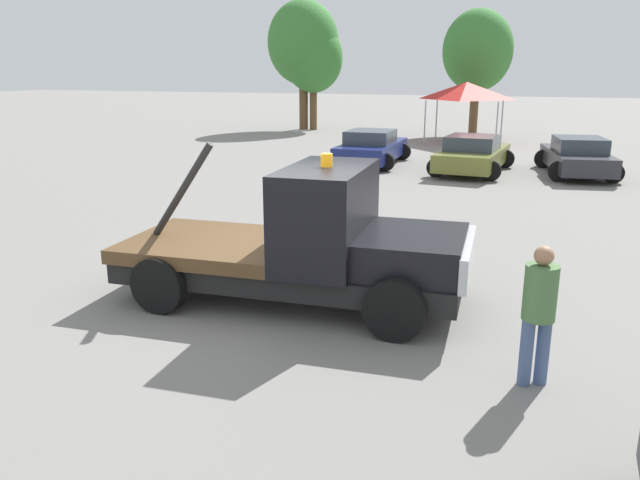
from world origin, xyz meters
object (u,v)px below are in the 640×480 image
at_px(tow_truck, 311,246).
at_px(tree_right, 313,58).
at_px(parked_car_navy, 371,148).
at_px(tree_left, 303,43).
at_px(person_near_truck, 539,306).
at_px(parked_car_charcoal, 577,157).
at_px(parked_car_olive, 473,155).
at_px(canopy_tent_red, 466,91).
at_px(tree_center, 478,51).

bearing_deg(tow_truck, tree_right, 106.84).
xyz_separation_m(parked_car_navy, tree_right, (-7.06, 12.61, 3.56)).
relative_size(tow_truck, tree_left, 0.74).
bearing_deg(parked_car_navy, person_near_truck, -159.56).
bearing_deg(person_near_truck, parked_car_charcoal, -32.38).
height_order(tow_truck, tree_right, tree_right).
bearing_deg(tree_right, parked_car_olive, -50.39).
bearing_deg(tow_truck, parked_car_navy, 98.13).
height_order(canopy_tent_red, tree_center, tree_center).
bearing_deg(tree_right, canopy_tent_red, -22.67).
relative_size(tow_truck, parked_car_navy, 1.22).
xyz_separation_m(tow_truck, parked_car_navy, (-3.00, 14.71, -0.29)).
bearing_deg(tree_left, canopy_tent_red, -21.48).
bearing_deg(parked_car_navy, tree_right, 28.29).
distance_m(tow_truck, parked_car_navy, 15.02).
bearing_deg(parked_car_charcoal, parked_car_navy, 80.28).
bearing_deg(tow_truck, tree_left, 107.99).
xyz_separation_m(tree_center, tree_right, (-9.51, -0.19, -0.34)).
xyz_separation_m(canopy_tent_red, tree_left, (-10.17, 4.00, 2.51)).
xyz_separation_m(parked_car_charcoal, tree_left, (-15.14, 12.66, 4.42)).
height_order(person_near_truck, parked_car_olive, person_near_truck).
xyz_separation_m(tow_truck, person_near_truck, (3.42, -1.65, 0.05)).
distance_m(parked_car_charcoal, canopy_tent_red, 10.16).
xyz_separation_m(canopy_tent_red, tree_center, (-0.03, 4.17, 1.98)).
bearing_deg(tree_center, parked_car_charcoal, -68.71).
height_order(tree_left, tree_center, tree_left).
xyz_separation_m(person_near_truck, tree_right, (-13.48, 28.98, 3.22)).
xyz_separation_m(person_near_truck, tree_left, (-14.12, 29.00, 4.08)).
bearing_deg(parked_car_olive, tow_truck, -179.05).
height_order(parked_car_charcoal, canopy_tent_red, canopy_tent_red).
distance_m(canopy_tent_red, tree_left, 11.21).
bearing_deg(tree_right, parked_car_navy, -60.74).
bearing_deg(tree_left, parked_car_charcoal, -39.90).
bearing_deg(parked_car_olive, person_near_truck, -166.21).
distance_m(person_near_truck, parked_car_charcoal, 16.37).
bearing_deg(tree_right, person_near_truck, -65.05).
distance_m(tow_truck, parked_car_olive, 14.06).
xyz_separation_m(tree_left, tree_center, (10.14, 0.16, -0.53)).
bearing_deg(tree_right, tree_left, 178.08).
height_order(parked_car_navy, tree_center, tree_center).
xyz_separation_m(parked_car_navy, parked_car_charcoal, (7.44, -0.03, -0.00)).
distance_m(person_near_truck, tree_center, 29.65).
relative_size(canopy_tent_red, tree_right, 0.55).
height_order(parked_car_olive, tree_left, tree_left).
distance_m(canopy_tent_red, tree_center, 4.62).
relative_size(parked_car_navy, tree_left, 0.61).
bearing_deg(parked_car_charcoal, canopy_tent_red, 20.35).
bearing_deg(person_near_truck, parked_car_navy, -7.40).
bearing_deg(tree_right, tree_center, 1.12).
height_order(parked_car_navy, parked_car_olive, same).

